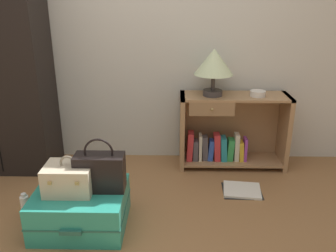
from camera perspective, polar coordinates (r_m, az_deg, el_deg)
name	(u,v)px	position (r m, az deg, el deg)	size (l,w,h in m)	color
back_wall	(150,21)	(3.34, -2.86, 16.36)	(6.40, 0.10, 2.60)	beige
bookshelf	(228,133)	(3.36, 9.57, -1.03)	(0.98, 0.34, 0.68)	#A37A51
table_lamp	(214,63)	(3.14, 7.32, 9.86)	(0.34, 0.34, 0.41)	#3D3838
bowl	(258,93)	(3.24, 14.09, 5.04)	(0.13, 0.13, 0.05)	silver
suitcase_large	(81,208)	(2.61, -13.64, -12.59)	(0.62, 0.54, 0.28)	teal
train_case	(69,178)	(2.50, -15.45, -8.02)	(0.32, 0.25, 0.26)	beige
handbag	(100,171)	(2.47, -10.78, -7.13)	(0.33, 0.15, 0.37)	black
bottle	(25,207)	(2.82, -21.75, -11.90)	(0.06, 0.06, 0.21)	white
open_book_on_floor	(242,190)	(3.06, 11.69, -9.98)	(0.33, 0.29, 0.02)	white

